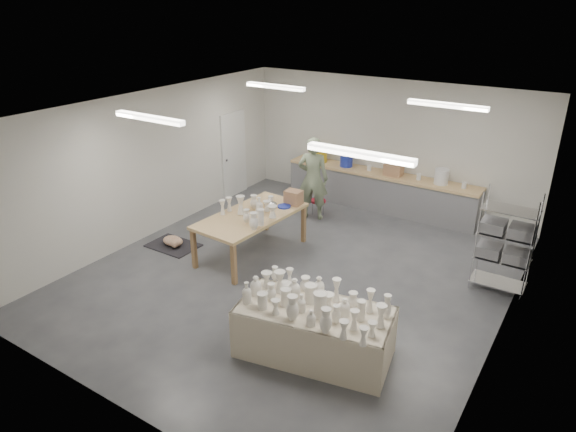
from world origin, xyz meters
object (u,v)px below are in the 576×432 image
Objects in this scene: drying_table at (314,329)px; potter at (313,178)px; work_table at (256,214)px; red_stool at (318,201)px.

drying_table is 1.21× the size of potter.
drying_table is 0.98× the size of work_table.
drying_table is at bearing 101.83° from potter.
work_table is at bearing -90.58° from red_stool.
work_table is 6.20× the size of red_stool.
potter reaches higher than drying_table.
drying_table is at bearing -35.87° from work_table.
drying_table reaches higher than red_stool.
drying_table is 3.27m from work_table.
potter is (-2.47, 4.19, 0.51)m from drying_table.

